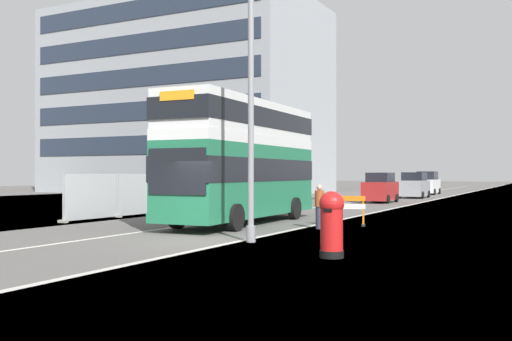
% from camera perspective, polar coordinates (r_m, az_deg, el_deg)
% --- Properties ---
extents(ground, '(140.00, 280.00, 0.10)m').
position_cam_1_polar(ground, '(18.41, -4.68, -6.96)').
color(ground, '#565451').
extents(double_decker_bus, '(3.10, 10.38, 5.06)m').
position_cam_1_polar(double_decker_bus, '(24.36, -1.29, 1.13)').
color(double_decker_bus, '#1E6B47').
rests_on(double_decker_bus, ground).
extents(lamppost_foreground, '(0.29, 0.70, 9.16)m').
position_cam_1_polar(lamppost_foreground, '(17.81, -0.50, 6.96)').
color(lamppost_foreground, gray).
rests_on(lamppost_foreground, ground).
extents(red_pillar_postbox, '(0.62, 0.62, 1.65)m').
position_cam_1_polar(red_pillar_postbox, '(14.58, 7.42, -4.95)').
color(red_pillar_postbox, black).
rests_on(red_pillar_postbox, ground).
extents(roadworks_barrier, '(1.70, 0.90, 1.19)m').
position_cam_1_polar(roadworks_barrier, '(23.45, 8.64, -3.54)').
color(roadworks_barrier, orange).
rests_on(roadworks_barrier, ground).
extents(construction_site_fence, '(0.44, 20.60, 2.12)m').
position_cam_1_polar(construction_site_fence, '(33.81, -5.84, -2.10)').
color(construction_site_fence, '#A8AAAD').
rests_on(construction_site_fence, ground).
extents(car_oncoming_near, '(1.91, 3.87, 2.14)m').
position_cam_1_polar(car_oncoming_near, '(42.54, 12.09, -1.73)').
color(car_oncoming_near, maroon).
rests_on(car_oncoming_near, ground).
extents(car_receding_mid, '(2.05, 4.06, 2.18)m').
position_cam_1_polar(car_receding_mid, '(51.08, 15.25, -1.46)').
color(car_receding_mid, gray).
rests_on(car_receding_mid, ground).
extents(car_receding_far, '(2.01, 4.15, 2.28)m').
position_cam_1_polar(car_receding_far, '(60.17, 16.45, -1.25)').
color(car_receding_far, silver).
rests_on(car_receding_far, ground).
extents(bare_tree_far_verge_near, '(2.66, 2.25, 5.45)m').
position_cam_1_polar(bare_tree_far_verge_near, '(52.24, 1.13, 0.01)').
color(bare_tree_far_verge_near, '#4C3D2D').
rests_on(bare_tree_far_verge_near, ground).
extents(bare_tree_far_verge_mid, '(3.28, 2.68, 5.23)m').
position_cam_1_polar(bare_tree_far_verge_mid, '(66.96, 5.07, 0.05)').
color(bare_tree_far_verge_mid, '#4C3D2D').
rests_on(bare_tree_far_verge_mid, ground).
extents(pedestrian_at_kerb, '(0.34, 0.34, 1.67)m').
position_cam_1_polar(pedestrian_at_kerb, '(22.03, 6.23, -3.54)').
color(pedestrian_at_kerb, '#2D3342').
rests_on(pedestrian_at_kerb, ground).
extents(backdrop_office_block, '(29.19, 17.22, 20.34)m').
position_cam_1_polar(backdrop_office_block, '(66.45, -6.73, 6.71)').
color(backdrop_office_block, gray).
rests_on(backdrop_office_block, ground).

